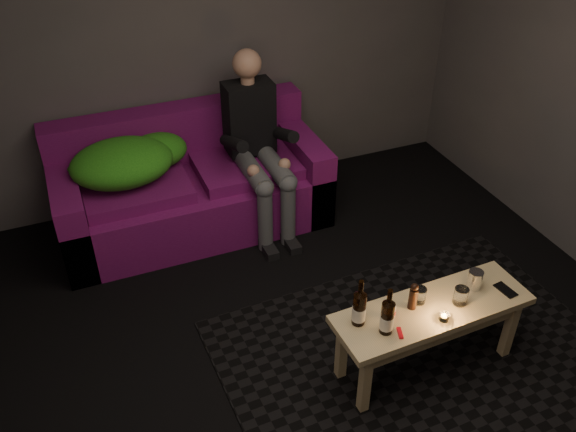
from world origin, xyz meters
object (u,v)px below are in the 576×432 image
object	(u,v)px
steel_cup	(475,280)
coffee_table	(431,318)
sofa	(191,187)
beer_bottle_a	(359,308)
person	(257,141)
beer_bottle_b	(387,317)

from	to	relation	value
steel_cup	coffee_table	bearing A→B (deg)	-170.57
sofa	beer_bottle_a	xyz separation A→B (m)	(0.43, -1.92, 0.27)
person	beer_bottle_a	world-z (taller)	person
beer_bottle_b	steel_cup	world-z (taller)	beer_bottle_b
coffee_table	beer_bottle_b	bearing A→B (deg)	-169.66
person	coffee_table	bearing A→B (deg)	-78.17
sofa	beer_bottle_a	bearing A→B (deg)	-77.40
beer_bottle_a	steel_cup	distance (m)	0.75
beer_bottle_a	person	bearing A→B (deg)	87.86
beer_bottle_b	steel_cup	bearing A→B (deg)	9.91
coffee_table	steel_cup	bearing A→B (deg)	9.43
person	beer_bottle_b	xyz separation A→B (m)	(0.04, -1.87, -0.11)
coffee_table	beer_bottle_a	world-z (taller)	beer_bottle_a
person	coffee_table	world-z (taller)	person
person	steel_cup	world-z (taller)	person
sofa	person	size ratio (longest dim) A/B	1.50
coffee_table	steel_cup	world-z (taller)	steel_cup
sofa	coffee_table	xyz separation A→B (m)	(0.87, -1.97, 0.08)
sofa	steel_cup	distance (m)	2.26
sofa	steel_cup	world-z (taller)	sofa
sofa	steel_cup	xyz separation A→B (m)	(1.18, -1.92, 0.22)
person	coffee_table	xyz separation A→B (m)	(0.38, -1.81, -0.31)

